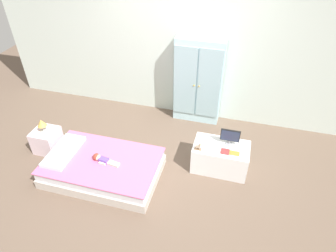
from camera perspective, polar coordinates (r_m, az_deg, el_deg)
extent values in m
cube|color=brown|center=(4.28, -2.36, -8.67)|extent=(10.00, 10.00, 0.02)
cube|color=silver|center=(4.81, 3.04, 16.41)|extent=(6.40, 0.05, 2.70)
cube|color=beige|center=(4.26, -12.30, -8.48)|extent=(1.54, 0.96, 0.14)
cube|color=silver|center=(4.17, -12.54, -7.21)|extent=(1.50, 0.92, 0.12)
cube|color=pink|center=(4.12, -12.67, -6.52)|extent=(1.53, 0.95, 0.02)
cube|color=silver|center=(4.36, -19.47, -4.61)|extent=(0.32, 0.69, 0.05)
cube|color=#6B4CB2|center=(4.06, -12.24, -6.46)|extent=(0.14, 0.10, 0.06)
cube|color=beige|center=(4.01, -10.35, -7.04)|extent=(0.16, 0.06, 0.04)
cube|color=beige|center=(3.99, -10.62, -7.36)|extent=(0.16, 0.06, 0.04)
cube|color=beige|center=(4.10, -11.81, -6.17)|extent=(0.10, 0.04, 0.03)
cube|color=beige|center=(4.04, -12.62, -7.11)|extent=(0.10, 0.04, 0.03)
sphere|color=beige|center=(4.10, -13.50, -5.88)|extent=(0.09, 0.09, 0.09)
sphere|color=#9E3D2D|center=(4.11, -13.63, -5.81)|extent=(0.10, 0.10, 0.10)
cube|color=silver|center=(4.84, -22.29, -2.54)|extent=(0.35, 0.35, 0.36)
cylinder|color=#B7B2AD|center=(4.73, -22.81, -0.82)|extent=(0.10, 0.10, 0.01)
cylinder|color=#B7B2AD|center=(4.71, -22.95, -0.35)|extent=(0.02, 0.02, 0.09)
cone|color=#E5B24C|center=(4.65, -23.23, 0.58)|extent=(0.13, 0.13, 0.11)
cube|color=silver|center=(4.88, 5.84, 8.49)|extent=(0.77, 0.22, 1.45)
cube|color=#9DC0C9|center=(4.79, 3.30, 8.52)|extent=(0.36, 0.02, 1.19)
cube|color=#9DC0C9|center=(4.73, 7.91, 7.85)|extent=(0.36, 0.02, 1.19)
sphere|color=gold|center=(4.76, 5.04, 7.77)|extent=(0.02, 0.02, 0.02)
sphere|color=gold|center=(4.75, 6.00, 7.63)|extent=(0.02, 0.02, 0.02)
cube|color=white|center=(4.23, 10.04, -5.93)|extent=(0.76, 0.45, 0.40)
cylinder|color=#99999E|center=(4.16, 11.67, -3.32)|extent=(0.10, 0.10, 0.01)
cylinder|color=#99999E|center=(4.14, 11.72, -3.00)|extent=(0.02, 0.02, 0.05)
cube|color=black|center=(4.07, 11.92, -1.79)|extent=(0.26, 0.02, 0.18)
cube|color=#28334C|center=(4.06, 11.90, -1.91)|extent=(0.24, 0.01, 0.16)
cube|color=#8E6642|center=(4.01, 5.80, -4.32)|extent=(0.09, 0.01, 0.01)
cube|color=#8E6642|center=(3.99, 5.73, -4.57)|extent=(0.09, 0.01, 0.01)
cube|color=tan|center=(3.97, 5.80, -3.96)|extent=(0.06, 0.03, 0.03)
cylinder|color=tan|center=(4.00, 6.11, -4.23)|extent=(0.01, 0.01, 0.02)
cylinder|color=tan|center=(3.98, 6.06, -4.40)|extent=(0.01, 0.01, 0.02)
cylinder|color=tan|center=(4.00, 5.50, -4.12)|extent=(0.01, 0.01, 0.02)
cylinder|color=tan|center=(3.99, 5.44, -4.30)|extent=(0.01, 0.01, 0.02)
cylinder|color=tan|center=(3.95, 6.21, -3.73)|extent=(0.02, 0.02, 0.02)
sphere|color=tan|center=(3.94, 6.22, -3.52)|extent=(0.03, 0.03, 0.03)
cube|color=#CC3838|center=(4.02, 10.98, -4.85)|extent=(0.11, 0.11, 0.01)
cube|color=orange|center=(4.02, 12.70, -5.15)|extent=(0.13, 0.08, 0.01)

